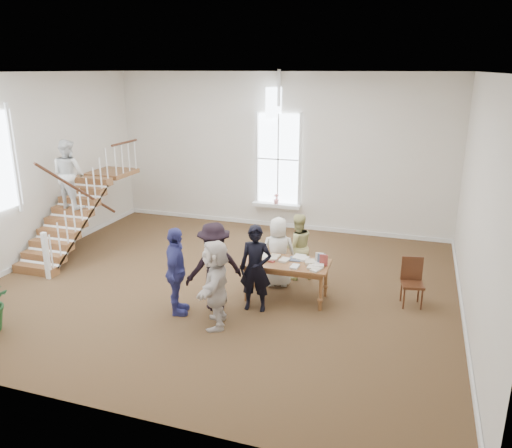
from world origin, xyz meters
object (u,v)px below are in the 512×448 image
(library_table, at_px, (287,265))
(police_officer, at_px, (256,268))
(elderly_woman, at_px, (278,252))
(person_yellow, at_px, (297,247))
(woman_cluster_b, at_px, (214,266))
(side_chair, at_px, (412,279))
(woman_cluster_c, at_px, (216,284))
(woman_cluster_a, at_px, (176,272))

(library_table, xyz_separation_m, police_officer, (-0.45, -0.66, 0.13))
(elderly_woman, bearing_deg, library_table, 105.00)
(person_yellow, bearing_deg, woman_cluster_b, 26.15)
(police_officer, xyz_separation_m, person_yellow, (0.40, 1.75, -0.11))
(library_table, distance_m, person_yellow, 1.09)
(elderly_woman, relative_size, woman_cluster_b, 0.87)
(elderly_woman, distance_m, side_chair, 2.81)
(library_table, xyz_separation_m, person_yellow, (-0.05, 1.09, 0.03))
(person_yellow, relative_size, woman_cluster_c, 0.91)
(library_table, distance_m, elderly_woman, 0.69)
(woman_cluster_a, bearing_deg, police_officer, -83.37)
(woman_cluster_a, relative_size, woman_cluster_c, 1.04)
(person_yellow, xyz_separation_m, side_chair, (2.50, -0.54, -0.21))
(elderly_woman, bearing_deg, woman_cluster_c, 58.87)
(police_officer, xyz_separation_m, woman_cluster_b, (-0.79, -0.19, 0.02))
(police_officer, height_order, woman_cluster_c, police_officer)
(person_yellow, height_order, woman_cluster_b, woman_cluster_b)
(library_table, distance_m, police_officer, 0.81)
(library_table, xyz_separation_m, side_chair, (2.46, 0.55, -0.19))
(woman_cluster_b, distance_m, side_chair, 3.96)
(woman_cluster_a, bearing_deg, woman_cluster_c, -120.61)
(library_table, xyz_separation_m, woman_cluster_b, (-1.23, -0.85, 0.15))
(woman_cluster_a, xyz_separation_m, side_chair, (4.29, 1.84, -0.32))
(person_yellow, bearing_deg, woman_cluster_c, 38.72)
(police_officer, bearing_deg, person_yellow, 71.67)
(library_table, height_order, side_chair, side_chair)
(police_officer, xyz_separation_m, woman_cluster_c, (-0.49, -0.84, -0.03))
(woman_cluster_b, bearing_deg, person_yellow, -162.97)
(woman_cluster_b, height_order, woman_cluster_c, woman_cluster_b)
(police_officer, relative_size, elderly_woman, 1.12)
(police_officer, distance_m, woman_cluster_c, 0.97)
(person_yellow, distance_m, side_chair, 2.57)
(elderly_woman, bearing_deg, person_yellow, -136.39)
(library_table, height_order, elderly_woman, elderly_woman)
(woman_cluster_c, bearing_deg, elderly_woman, 148.30)
(library_table, height_order, woman_cluster_b, woman_cluster_b)
(police_officer, height_order, side_chair, police_officer)
(woman_cluster_a, bearing_deg, person_yellow, -54.89)
(person_yellow, distance_m, woman_cluster_c, 2.74)
(police_officer, relative_size, woman_cluster_c, 1.04)
(woman_cluster_c, bearing_deg, side_chair, 105.09)
(library_table, relative_size, person_yellow, 1.16)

